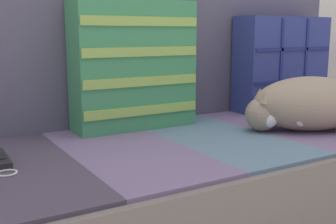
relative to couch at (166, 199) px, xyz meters
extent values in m
cube|color=#6B605B|center=(0.00, 0.00, 0.07)|extent=(1.96, 0.80, 0.23)
cube|color=#423847|center=(-0.47, -0.02, 0.19)|extent=(0.31, 0.72, 0.01)
cube|color=slate|center=(-0.16, -0.02, 0.19)|extent=(0.31, 0.72, 0.01)
cube|color=slate|center=(0.16, -0.02, 0.19)|extent=(0.31, 0.72, 0.01)
cube|color=slate|center=(0.47, -0.02, 0.19)|extent=(0.31, 0.72, 0.01)
cube|color=#514C60|center=(0.00, 0.34, 0.46)|extent=(1.96, 0.14, 0.53)
cube|color=navy|center=(0.68, 0.19, 0.39)|extent=(0.43, 0.13, 0.39)
cube|color=navy|center=(0.68, 0.13, 0.32)|extent=(0.41, 0.01, 0.01)
cube|color=navy|center=(0.61, 0.13, 0.39)|extent=(0.01, 0.01, 0.37)
cube|color=navy|center=(0.68, 0.13, 0.45)|extent=(0.41, 0.01, 0.01)
cube|color=navy|center=(0.75, 0.13, 0.39)|extent=(0.01, 0.01, 0.37)
cube|color=#3D8956|center=(-0.01, 0.19, 0.41)|extent=(0.42, 0.13, 0.43)
cube|color=#93B751|center=(-0.01, 0.13, 0.27)|extent=(0.41, 0.01, 0.03)
cube|color=#93B751|center=(-0.01, 0.13, 0.36)|extent=(0.41, 0.01, 0.03)
cube|color=#93B751|center=(-0.01, 0.13, 0.46)|extent=(0.41, 0.01, 0.03)
cube|color=#93B751|center=(-0.01, 0.13, 0.55)|extent=(0.41, 0.01, 0.03)
ellipsoid|color=gray|center=(0.47, -0.15, 0.29)|extent=(0.43, 0.34, 0.18)
sphere|color=gray|center=(0.32, -0.08, 0.25)|extent=(0.11, 0.11, 0.11)
sphere|color=white|center=(0.32, -0.11, 0.25)|extent=(0.06, 0.06, 0.06)
ellipsoid|color=white|center=(0.42, -0.18, 0.26)|extent=(0.12, 0.05, 0.08)
cone|color=gray|center=(0.31, -0.10, 0.32)|extent=(0.04, 0.04, 0.04)
cone|color=gray|center=(0.33, -0.05, 0.32)|extent=(0.04, 0.04, 0.04)
cube|color=black|center=(-0.48, 0.01, 0.20)|extent=(0.04, 0.16, 0.02)
cube|color=black|center=(-0.48, -0.01, 0.22)|extent=(0.02, 0.06, 0.00)
torus|color=silver|center=(-0.49, -0.10, 0.20)|extent=(0.05, 0.05, 0.01)
camera|label=1|loc=(-0.64, -1.08, 0.52)|focal=45.00mm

